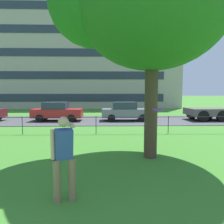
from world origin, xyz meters
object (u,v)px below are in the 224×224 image
frisbee (158,110)px  car_grey_far_left (126,111)px  person_thrower (64,156)px  car_red_far_right (57,111)px  apartment_building_background (70,59)px

frisbee → car_grey_far_left: (0.33, 12.17, -1.11)m
person_thrower → car_red_far_right: 13.51m
person_thrower → car_grey_far_left: size_ratio=0.45×
car_grey_far_left → person_thrower: bearing=-101.0°
car_red_far_right → frisbee: bearing=-66.5°
person_thrower → car_red_far_right: person_thrower is taller
frisbee → car_red_far_right: size_ratio=0.09×
person_thrower → apartment_building_background: (-5.16, 32.90, 7.08)m
car_grey_far_left → apartment_building_background: apartment_building_background is taller
car_red_far_right → car_grey_far_left: size_ratio=1.00×
person_thrower → car_grey_far_left: bearing=79.0°
frisbee → apartment_building_background: (-7.37, 31.94, 6.18)m
frisbee → apartment_building_background: 33.36m
car_red_far_right → apartment_building_background: (-2.07, 19.74, 7.29)m
frisbee → apartment_building_background: size_ratio=0.01×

